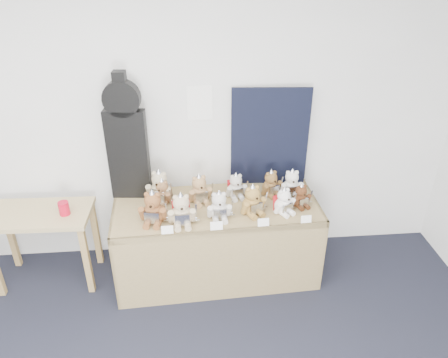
{
  "coord_description": "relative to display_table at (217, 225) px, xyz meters",
  "views": [
    {
      "loc": [
        0.67,
        -0.95,
        2.68
      ],
      "look_at": [
        0.93,
        2.0,
        1.02
      ],
      "focal_mm": 35.0,
      "sensor_mm": 36.0,
      "label": 1
    }
  ],
  "objects": [
    {
      "name": "room_shell",
      "position": [
        -0.1,
        0.47,
        0.9
      ],
      "size": [
        6.0,
        6.0,
        6.0
      ],
      "color": "white",
      "rests_on": "floor"
    },
    {
      "name": "teddy_back_right",
      "position": [
        0.48,
        0.21,
        0.25
      ],
      "size": [
        0.21,
        0.2,
        0.25
      ],
      "rotation": [
        0.0,
        0.0,
        0.42
      ],
      "color": "brown",
      "rests_on": "display_table"
    },
    {
      "name": "side_table",
      "position": [
        -1.46,
        0.12,
        0.01
      ],
      "size": [
        0.84,
        0.49,
        0.69
      ],
      "rotation": [
        0.0,
        0.0,
        -0.03
      ],
      "color": "tan",
      "rests_on": "floor"
    },
    {
      "name": "teddy_back_far_left",
      "position": [
        -0.45,
        0.15,
        0.25
      ],
      "size": [
        0.19,
        0.19,
        0.24
      ],
      "rotation": [
        0.0,
        0.0,
        -0.41
      ],
      "color": "brown",
      "rests_on": "display_table"
    },
    {
      "name": "entry_card_c",
      "position": [
        0.34,
        -0.25,
        0.19
      ],
      "size": [
        0.09,
        0.02,
        0.06
      ],
      "primitive_type": "cube",
      "rotation": [
        -0.24,
        0.0,
        0.05
      ],
      "color": "white",
      "rests_on": "display_table"
    },
    {
      "name": "teddy_front_far_right",
      "position": [
        0.53,
        -0.08,
        0.25
      ],
      "size": [
        0.21,
        0.2,
        0.25
      ],
      "rotation": [
        0.0,
        0.0,
        0.49
      ],
      "color": "white",
      "rests_on": "display_table"
    },
    {
      "name": "teddy_front_right",
      "position": [
        0.28,
        -0.07,
        0.27
      ],
      "size": [
        0.23,
        0.22,
        0.28
      ],
      "rotation": [
        0.0,
        0.0,
        0.4
      ],
      "color": "#A1793D",
      "rests_on": "display_table"
    },
    {
      "name": "teddy_front_left",
      "position": [
        -0.29,
        -0.17,
        0.27
      ],
      "size": [
        0.24,
        0.21,
        0.3
      ],
      "rotation": [
        0.0,
        0.0,
        0.06
      ],
      "color": "tan",
      "rests_on": "display_table"
    },
    {
      "name": "teddy_back_centre_left",
      "position": [
        -0.14,
        0.14,
        0.26
      ],
      "size": [
        0.23,
        0.21,
        0.28
      ],
      "rotation": [
        0.0,
        0.0,
        0.27
      ],
      "color": "#A67F53",
      "rests_on": "display_table"
    },
    {
      "name": "teddy_front_end",
      "position": [
        0.69,
        0.0,
        0.24
      ],
      "size": [
        0.18,
        0.17,
        0.22
      ],
      "rotation": [
        0.0,
        0.0,
        0.32
      ],
      "color": "#53301C",
      "rests_on": "display_table"
    },
    {
      "name": "entry_card_d",
      "position": [
        0.68,
        -0.24,
        0.19
      ],
      "size": [
        0.08,
        0.02,
        0.06
      ],
      "primitive_type": "cube",
      "rotation": [
        -0.24,
        0.0,
        0.05
      ],
      "color": "white",
      "rests_on": "display_table"
    },
    {
      "name": "red_cup",
      "position": [
        -1.23,
        0.08,
        0.19
      ],
      "size": [
        0.09,
        0.09,
        0.11
      ],
      "primitive_type": "cylinder",
      "color": "red",
      "rests_on": "side_table"
    },
    {
      "name": "teddy_back_centre_right",
      "position": [
        0.17,
        0.19,
        0.25
      ],
      "size": [
        0.21,
        0.18,
        0.25
      ],
      "rotation": [
        0.0,
        0.0,
        0.2
      ],
      "color": "beige",
      "rests_on": "display_table"
    },
    {
      "name": "entry_card_b",
      "position": [
        -0.03,
        -0.27,
        0.19
      ],
      "size": [
        0.1,
        0.03,
        0.07
      ],
      "primitive_type": "cube",
      "rotation": [
        -0.24,
        0.0,
        0.05
      ],
      "color": "white",
      "rests_on": "display_table"
    },
    {
      "name": "guitar_case",
      "position": [
        -0.71,
        0.3,
        0.68
      ],
      "size": [
        0.34,
        0.13,
        1.08
      ],
      "rotation": [
        0.0,
        0.0,
        -0.1
      ],
      "color": "black",
      "rests_on": "display_table"
    },
    {
      "name": "teddy_back_end",
      "position": [
        0.65,
        0.18,
        0.26
      ],
      "size": [
        0.22,
        0.17,
        0.27
      ],
      "rotation": [
        0.0,
        0.0,
        -0.0
      ],
      "color": "white",
      "rests_on": "display_table"
    },
    {
      "name": "navy_board",
      "position": [
        0.48,
        0.41,
        0.6
      ],
      "size": [
        0.66,
        0.07,
        0.88
      ],
      "primitive_type": "cube",
      "rotation": [
        0.0,
        0.0,
        -0.07
      ],
      "color": "black",
      "rests_on": "display_table"
    },
    {
      "name": "teddy_front_centre",
      "position": [
        0.01,
        -0.12,
        0.26
      ],
      "size": [
        0.22,
        0.18,
        0.27
      ],
      "rotation": [
        0.0,
        0.0,
        0.05
      ],
      "color": "beige",
      "rests_on": "display_table"
    },
    {
      "name": "display_table",
      "position": [
        0.0,
        0.0,
        0.0
      ],
      "size": [
        1.74,
        0.79,
        0.71
      ],
      "rotation": [
        0.0,
        0.0,
        0.05
      ],
      "color": "olive",
      "rests_on": "floor"
    },
    {
      "name": "teddy_front_far_left",
      "position": [
        -0.5,
        -0.12,
        0.28
      ],
      "size": [
        0.25,
        0.22,
        0.3
      ],
      "rotation": [
        0.0,
        0.0,
        -0.16
      ],
      "color": "brown",
      "rests_on": "display_table"
    },
    {
      "name": "entry_card_a",
      "position": [
        -0.4,
        -0.29,
        0.19
      ],
      "size": [
        0.09,
        0.02,
        0.06
      ],
      "primitive_type": "cube",
      "rotation": [
        -0.24,
        0.0,
        0.05
      ],
      "color": "white",
      "rests_on": "display_table"
    },
    {
      "name": "teddy_back_left",
      "position": [
        -0.47,
        0.2,
        0.27
      ],
      "size": [
        0.25,
        0.23,
        0.3
      ],
      "rotation": [
        0.0,
        0.0,
        -0.28
      ],
      "color": "#BDAD8A",
      "rests_on": "display_table"
    }
  ]
}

